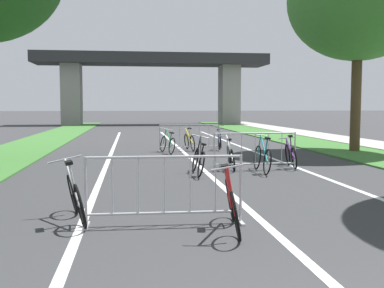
{
  "coord_description": "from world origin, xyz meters",
  "views": [
    {
      "loc": [
        -2.0,
        -1.86,
        1.8
      ],
      "look_at": [
        -0.5,
        9.46,
        0.84
      ],
      "focal_mm": 43.11,
      "sensor_mm": 36.0,
      "label": 1
    }
  ],
  "objects_px": {
    "bicycle_red_4": "(232,204)",
    "bicycle_silver_8": "(75,197)",
    "crowd_barrier_third": "(189,138)",
    "bicycle_green_0": "(168,144)",
    "bicycle_yellow_5": "(189,141)",
    "tree_right_oak_mid": "(359,0)",
    "bicycle_purple_6": "(291,155)",
    "bicycle_black_3": "(199,160)",
    "bicycle_white_1": "(231,156)",
    "bicycle_blue_7": "(220,140)",
    "bicycle_teal_2": "(262,158)",
    "crowd_barrier_nearest": "(165,191)",
    "crowd_barrier_second": "(255,152)"
  },
  "relations": [
    {
      "from": "bicycle_yellow_5",
      "to": "crowd_barrier_third",
      "type": "bearing_deg",
      "value": -104.14
    },
    {
      "from": "crowd_barrier_third",
      "to": "bicycle_purple_6",
      "type": "distance_m",
      "value": 5.56
    },
    {
      "from": "tree_right_oak_mid",
      "to": "bicycle_purple_6",
      "type": "height_order",
      "value": "tree_right_oak_mid"
    },
    {
      "from": "bicycle_black_3",
      "to": "bicycle_silver_8",
      "type": "relative_size",
      "value": 1.03
    },
    {
      "from": "crowd_barrier_third",
      "to": "bicycle_silver_8",
      "type": "height_order",
      "value": "crowd_barrier_third"
    },
    {
      "from": "bicycle_teal_2",
      "to": "bicycle_yellow_5",
      "type": "relative_size",
      "value": 1.1
    },
    {
      "from": "bicycle_teal_2",
      "to": "bicycle_black_3",
      "type": "height_order",
      "value": "bicycle_black_3"
    },
    {
      "from": "tree_right_oak_mid",
      "to": "bicycle_green_0",
      "type": "xyz_separation_m",
      "value": [
        -7.22,
        0.49,
        -5.39
      ]
    },
    {
      "from": "tree_right_oak_mid",
      "to": "bicycle_red_4",
      "type": "height_order",
      "value": "tree_right_oak_mid"
    },
    {
      "from": "bicycle_white_1",
      "to": "bicycle_silver_8",
      "type": "height_order",
      "value": "bicycle_silver_8"
    },
    {
      "from": "bicycle_green_0",
      "to": "tree_right_oak_mid",
      "type": "bearing_deg",
      "value": -17.8
    },
    {
      "from": "crowd_barrier_third",
      "to": "tree_right_oak_mid",
      "type": "bearing_deg",
      "value": -9.66
    },
    {
      "from": "tree_right_oak_mid",
      "to": "crowd_barrier_third",
      "type": "xyz_separation_m",
      "value": [
        -6.32,
        1.08,
        -5.23
      ]
    },
    {
      "from": "bicycle_white_1",
      "to": "bicycle_green_0",
      "type": "bearing_deg",
      "value": 113.7
    },
    {
      "from": "bicycle_white_1",
      "to": "bicycle_blue_7",
      "type": "bearing_deg",
      "value": 88.51
    },
    {
      "from": "bicycle_silver_8",
      "to": "bicycle_black_3",
      "type": "bearing_deg",
      "value": 47.31
    },
    {
      "from": "tree_right_oak_mid",
      "to": "bicycle_purple_6",
      "type": "xyz_separation_m",
      "value": [
        -3.98,
        -3.96,
        -5.39
      ]
    },
    {
      "from": "crowd_barrier_second",
      "to": "bicycle_silver_8",
      "type": "relative_size",
      "value": 1.43
    },
    {
      "from": "bicycle_yellow_5",
      "to": "bicycle_blue_7",
      "type": "relative_size",
      "value": 0.98
    },
    {
      "from": "tree_right_oak_mid",
      "to": "crowd_barrier_second",
      "type": "height_order",
      "value": "tree_right_oak_mid"
    },
    {
      "from": "bicycle_blue_7",
      "to": "bicycle_teal_2",
      "type": "bearing_deg",
      "value": -76.46
    },
    {
      "from": "crowd_barrier_nearest",
      "to": "bicycle_black_3",
      "type": "bearing_deg",
      "value": 75.86
    },
    {
      "from": "bicycle_black_3",
      "to": "bicycle_yellow_5",
      "type": "xyz_separation_m",
      "value": [
        0.59,
        6.56,
        -0.01
      ]
    },
    {
      "from": "bicycle_red_4",
      "to": "bicycle_black_3",
      "type": "bearing_deg",
      "value": -85.19
    },
    {
      "from": "bicycle_white_1",
      "to": "bicycle_silver_8",
      "type": "relative_size",
      "value": 1.0
    },
    {
      "from": "bicycle_red_4",
      "to": "bicycle_silver_8",
      "type": "height_order",
      "value": "bicycle_red_4"
    },
    {
      "from": "crowd_barrier_nearest",
      "to": "crowd_barrier_second",
      "type": "xyz_separation_m",
      "value": [
        2.91,
        5.52,
        0.0
      ]
    },
    {
      "from": "crowd_barrier_third",
      "to": "bicycle_teal_2",
      "type": "distance_m",
      "value": 6.03
    },
    {
      "from": "bicycle_teal_2",
      "to": "bicycle_yellow_5",
      "type": "distance_m",
      "value": 6.45
    },
    {
      "from": "tree_right_oak_mid",
      "to": "bicycle_green_0",
      "type": "bearing_deg",
      "value": 176.12
    },
    {
      "from": "bicycle_green_0",
      "to": "bicycle_silver_8",
      "type": "bearing_deg",
      "value": -116.41
    },
    {
      "from": "crowd_barrier_second",
      "to": "bicycle_red_4",
      "type": "bearing_deg",
      "value": -108.33
    },
    {
      "from": "tree_right_oak_mid",
      "to": "bicycle_silver_8",
      "type": "height_order",
      "value": "tree_right_oak_mid"
    },
    {
      "from": "bicycle_white_1",
      "to": "bicycle_blue_7",
      "type": "distance_m",
      "value": 5.77
    },
    {
      "from": "bicycle_black_3",
      "to": "bicycle_blue_7",
      "type": "xyz_separation_m",
      "value": [
        1.85,
        6.67,
        0.01
      ]
    },
    {
      "from": "tree_right_oak_mid",
      "to": "crowd_barrier_second",
      "type": "bearing_deg",
      "value": -139.36
    },
    {
      "from": "bicycle_black_3",
      "to": "bicycle_yellow_5",
      "type": "distance_m",
      "value": 6.59
    },
    {
      "from": "crowd_barrier_second",
      "to": "bicycle_teal_2",
      "type": "distance_m",
      "value": 0.41
    },
    {
      "from": "crowd_barrier_third",
      "to": "bicycle_red_4",
      "type": "height_order",
      "value": "crowd_barrier_third"
    },
    {
      "from": "tree_right_oak_mid",
      "to": "bicycle_yellow_5",
      "type": "relative_size",
      "value": 5.02
    },
    {
      "from": "bicycle_yellow_5",
      "to": "bicycle_blue_7",
      "type": "distance_m",
      "value": 1.27
    },
    {
      "from": "bicycle_red_4",
      "to": "bicycle_blue_7",
      "type": "height_order",
      "value": "bicycle_red_4"
    },
    {
      "from": "bicycle_red_4",
      "to": "bicycle_silver_8",
      "type": "distance_m",
      "value": 2.44
    },
    {
      "from": "crowd_barrier_nearest",
      "to": "crowd_barrier_third",
      "type": "xyz_separation_m",
      "value": [
        1.78,
        11.04,
        0.0
      ]
    },
    {
      "from": "bicycle_purple_6",
      "to": "bicycle_yellow_5",
      "type": "bearing_deg",
      "value": 121.44
    },
    {
      "from": "crowd_barrier_third",
      "to": "bicycle_purple_6",
      "type": "relative_size",
      "value": 1.49
    },
    {
      "from": "bicycle_green_0",
      "to": "bicycle_white_1",
      "type": "xyz_separation_m",
      "value": [
        1.42,
        -4.57,
        0.0
      ]
    },
    {
      "from": "crowd_barrier_nearest",
      "to": "bicycle_yellow_5",
      "type": "height_order",
      "value": "crowd_barrier_nearest"
    },
    {
      "from": "crowd_barrier_nearest",
      "to": "bicycle_silver_8",
      "type": "height_order",
      "value": "crowd_barrier_nearest"
    },
    {
      "from": "crowd_barrier_nearest",
      "to": "bicycle_teal_2",
      "type": "xyz_separation_m",
      "value": [
        3.01,
        5.14,
        -0.13
      ]
    }
  ]
}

